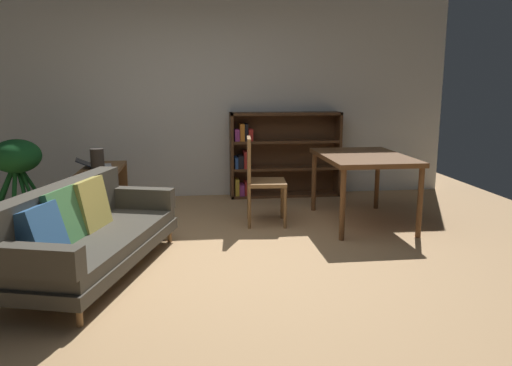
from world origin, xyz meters
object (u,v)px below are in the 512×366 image
(media_console, at_px, (102,195))
(bookshelf, at_px, (279,155))
(open_laptop, at_px, (96,165))
(desk_speaker, at_px, (97,161))
(fabric_couch, at_px, (83,231))
(dining_table, at_px, (363,162))
(dining_chair_near, at_px, (259,176))
(potted_floor_plant, at_px, (17,170))

(media_console, xyz_separation_m, bookshelf, (2.20, 1.01, 0.29))
(open_laptop, xyz_separation_m, desk_speaker, (0.11, -0.44, 0.11))
(media_console, bearing_deg, desk_speaker, -83.99)
(bookshelf, bearing_deg, fabric_couch, -127.47)
(media_console, relative_size, dining_table, 0.91)
(desk_speaker, xyz_separation_m, bookshelf, (2.17, 1.32, -0.16))
(desk_speaker, height_order, bookshelf, bookshelf)
(media_console, distance_m, dining_chair_near, 1.81)
(potted_floor_plant, distance_m, dining_table, 3.78)
(desk_speaker, distance_m, bookshelf, 2.54)
(fabric_couch, height_order, potted_floor_plant, potted_floor_plant)
(dining_table, height_order, dining_chair_near, dining_chair_near)
(dining_chair_near, bearing_deg, open_laptop, 164.73)
(media_console, height_order, bookshelf, bookshelf)
(fabric_couch, bearing_deg, dining_table, 23.63)
(open_laptop, bearing_deg, media_console, -59.43)
(fabric_couch, distance_m, open_laptop, 1.83)
(media_console, xyz_separation_m, dining_table, (2.89, -0.48, 0.41))
(fabric_couch, xyz_separation_m, dining_chair_near, (1.61, 1.30, 0.18))
(dining_table, xyz_separation_m, bookshelf, (-0.69, 1.48, -0.12))
(desk_speaker, relative_size, dining_table, 0.21)
(fabric_couch, xyz_separation_m, desk_speaker, (-0.11, 1.36, 0.37))
(fabric_couch, height_order, desk_speaker, desk_speaker)
(fabric_couch, distance_m, desk_speaker, 1.41)
(dining_chair_near, bearing_deg, potted_floor_plant, 173.25)
(fabric_couch, height_order, media_console, fabric_couch)
(dining_table, bearing_deg, potted_floor_plant, 173.71)
(media_console, xyz_separation_m, potted_floor_plant, (-0.87, -0.06, 0.32))
(media_console, height_order, open_laptop, open_laptop)
(desk_speaker, height_order, dining_table, desk_speaker)
(fabric_couch, bearing_deg, dining_chair_near, 39.05)
(dining_table, xyz_separation_m, dining_chair_near, (-1.13, 0.10, -0.15))
(desk_speaker, height_order, dining_chair_near, dining_chair_near)
(open_laptop, xyz_separation_m, potted_floor_plant, (-0.79, -0.19, -0.01))
(desk_speaker, xyz_separation_m, dining_chair_near, (1.72, -0.06, -0.19))
(dining_table, bearing_deg, open_laptop, 168.51)
(open_laptop, distance_m, dining_chair_near, 1.89)
(dining_table, distance_m, bookshelf, 1.64)
(open_laptop, bearing_deg, desk_speaker, -76.39)
(dining_chair_near, bearing_deg, bookshelf, 71.94)
(media_console, relative_size, dining_chair_near, 1.23)
(open_laptop, relative_size, bookshelf, 0.29)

